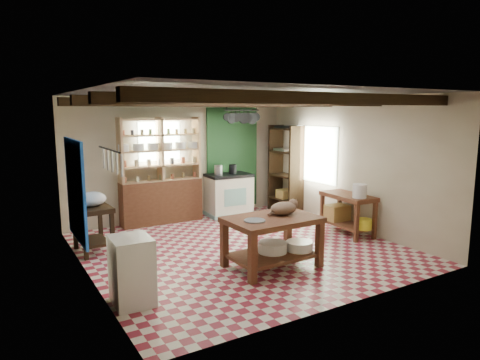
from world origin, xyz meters
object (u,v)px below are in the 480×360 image
work_table (272,242)px  cat (284,208)px  white_cabinet (132,270)px  prep_table (93,229)px  stove (229,195)px  right_counter (347,214)px

work_table → cat: cat is taller
white_cabinet → cat: (2.42, 0.20, 0.45)m
white_cabinet → cat: bearing=6.9°
work_table → white_cabinet: bearing=-177.6°
work_table → white_cabinet: (-2.17, -0.14, 0.03)m
work_table → cat: 0.54m
prep_table → white_cabinet: bearing=-93.7°
stove → white_cabinet: 4.58m
work_table → cat: bearing=11.3°
work_table → white_cabinet: size_ratio=1.63×
prep_table → white_cabinet: (-0.02, -2.22, 0.02)m
right_counter → cat: bearing=-159.0°
prep_table → right_counter: prep_table is taller
white_cabinet → right_counter: bearing=12.9°
right_counter → stove: bearing=119.5°
right_counter → white_cabinet: bearing=-166.0°
work_table → prep_table: prep_table is taller
work_table → stove: (1.02, 3.14, 0.09)m
stove → work_table: bearing=-105.0°
stove → prep_table: bearing=-158.5°
prep_table → stove: bearing=15.3°
cat → prep_table: bearing=128.5°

